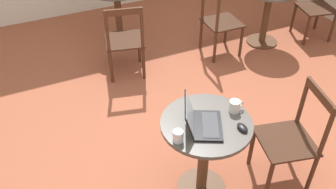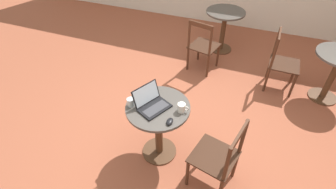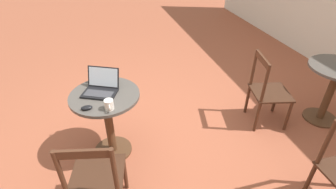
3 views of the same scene
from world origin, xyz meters
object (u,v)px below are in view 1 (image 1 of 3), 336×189
cafe_table_near (205,143)px  mug (235,106)px  chair_far_front (125,41)px  chair_near_right (292,139)px  chair_mid_right (320,7)px  mouse (242,128)px  cafe_table_far (117,4)px  chair_mid_left (219,22)px  cafe_table_mid (268,5)px  drinking_glass (178,136)px  laptop (202,122)px

cafe_table_near → mug: bearing=5.8°
chair_far_front → chair_near_right: bearing=-70.8°
cafe_table_near → chair_far_front: 1.85m
mug → chair_mid_right: bearing=34.1°
chair_far_front → mouse: size_ratio=8.91×
mouse → cafe_table_far: bearing=90.3°
chair_mid_left → chair_mid_right: bearing=-6.8°
cafe_table_mid → cafe_table_near: bearing=-136.7°
cafe_table_near → cafe_table_far: (0.18, 2.60, 0.00)m
cafe_table_mid → mug: bearing=-133.0°
cafe_table_far → mug: mug is taller
chair_far_front → drinking_glass: bearing=-98.0°
mug → mouse: bearing=-106.3°
laptop → chair_near_right: bearing=-10.6°
chair_near_right → laptop: size_ratio=2.24×
mouse → drinking_glass: size_ratio=1.14×
mouse → drinking_glass: 0.47m
chair_mid_left → drinking_glass: chair_mid_left is taller
chair_mid_left → laptop: bearing=-124.5°
laptop → chair_mid_left: bearing=55.5°
drinking_glass → cafe_table_far: bearing=80.6°
cafe_table_far → drinking_glass: drinking_glass is taller
mug → chair_near_right: bearing=-22.5°
drinking_glass → chair_far_front: bearing=82.0°
chair_mid_right → mug: chair_mid_right is taller
cafe_table_near → mug: mug is taller
chair_near_right → chair_mid_left: same height
mug → drinking_glass: size_ratio=1.36×
cafe_table_near → cafe_table_far: 2.61m
laptop → drinking_glass: laptop is taller
cafe_table_far → chair_mid_left: chair_mid_left is taller
cafe_table_far → chair_mid_left: size_ratio=0.84×
chair_mid_left → drinking_glass: bearing=-127.9°
chair_near_right → mouse: (-0.51, -0.00, 0.32)m
mouse → mug: size_ratio=0.84×
cafe_table_mid → drinking_glass: bearing=-139.1°
cafe_table_mid → mug: mug is taller
cafe_table_near → mug: size_ratio=6.24×
cafe_table_near → mouse: (0.19, -0.17, 0.22)m
cafe_table_far → chair_mid_right: (2.44, -0.97, -0.10)m
cafe_table_near → chair_mid_right: size_ratio=0.84×
cafe_table_mid → cafe_table_far: bearing=154.6°
chair_mid_left → chair_far_front: size_ratio=1.00×
chair_mid_right → drinking_glass: bearing=-149.3°
cafe_table_far → chair_mid_right: chair_mid_right is taller
chair_far_front → laptop: laptop is taller
chair_near_right → laptop: 0.85m
chair_far_front → laptop: bearing=-91.8°
cafe_table_far → chair_near_right: 2.82m
cafe_table_near → mouse: size_ratio=7.44×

